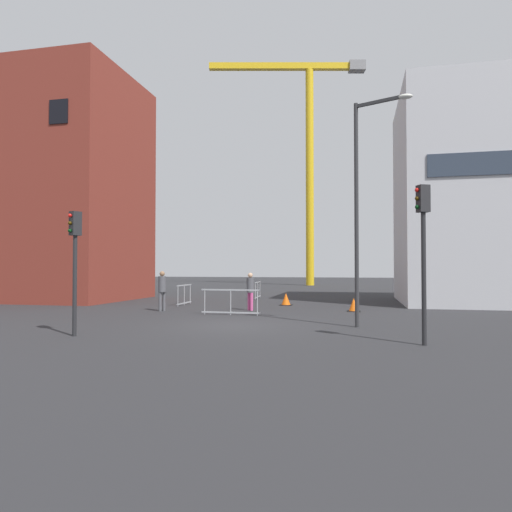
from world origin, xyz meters
name	(u,v)px	position (x,y,z in m)	size (l,w,h in m)	color
ground	(235,325)	(0.00, 0.00, 0.00)	(160.00, 160.00, 0.00)	#28282B
brick_building	(60,189)	(-14.06, 10.16, 6.90)	(9.12, 8.15, 13.80)	maroon
office_block	(509,197)	(12.29, 12.44, 5.87)	(11.65, 8.90, 11.73)	#B7B7BC
construction_crane	(306,138)	(-1.53, 36.69, 16.62)	(17.47, 4.72, 25.38)	gold
streetlamp_tall	(363,194)	(4.30, 0.34, 4.44)	(1.83, 0.84, 7.53)	#2D2D30
traffic_light_median	(75,252)	(-3.92, -3.43, 2.45)	(0.33, 0.39, 3.62)	#232326
traffic_light_far	(423,238)	(5.77, -2.92, 2.75)	(0.39, 0.34, 4.11)	#232326
pedestrian_walking	(250,288)	(-0.77, 5.56, 1.02)	(0.34, 0.34, 1.74)	#D14C8C
pedestrian_waiting	(162,288)	(-4.63, 4.36, 1.07)	(0.34, 0.34, 1.83)	#4C4C51
safety_barrier_right_run	(231,301)	(-1.11, 3.37, 0.56)	(2.57, 0.12, 1.08)	#9EA0A5
safety_barrier_left_run	(184,294)	(-4.92, 7.88, 0.56)	(0.07, 2.00, 1.08)	#9EA0A5
safety_barrier_front	(258,290)	(-2.16, 13.63, 0.56)	(0.26, 2.50, 1.08)	#9EA0A5
traffic_cone_by_barrier	(354,305)	(3.92, 6.07, 0.28)	(0.60, 0.60, 0.61)	black
traffic_cone_on_verge	(286,299)	(0.39, 8.85, 0.30)	(0.64, 0.64, 0.65)	black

